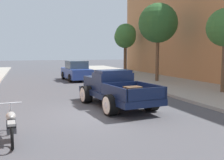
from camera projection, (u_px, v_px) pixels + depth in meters
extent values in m
plane|color=#47474C|center=(101.00, 113.00, 9.95)|extent=(140.00, 140.00, 0.00)
cube|color=#0F1938|center=(116.00, 94.00, 11.14)|extent=(2.28, 5.06, 0.24)
cube|color=#0F1938|center=(113.00, 82.00, 11.40)|extent=(1.67, 1.26, 0.80)
cube|color=#0F1938|center=(113.00, 71.00, 11.31)|extent=(1.53, 1.08, 0.12)
cube|color=#3D4C5B|center=(107.00, 77.00, 11.90)|extent=(1.32, 0.18, 0.44)
cube|color=#0F1938|center=(101.00, 82.00, 12.59)|extent=(1.47, 1.63, 0.52)
cube|color=silver|center=(95.00, 80.00, 13.31)|extent=(0.69, 0.17, 0.47)
cube|color=#0F1938|center=(132.00, 96.00, 9.87)|extent=(1.91, 2.27, 0.04)
cube|color=#0F1938|center=(113.00, 92.00, 9.50)|extent=(0.31, 2.10, 0.44)
cube|color=#0F1938|center=(150.00, 89.00, 10.19)|extent=(0.31, 2.10, 0.44)
cube|color=#0F1938|center=(147.00, 94.00, 8.94)|extent=(1.62, 0.25, 0.44)
cube|color=#0F1938|center=(120.00, 87.00, 10.76)|extent=(1.62, 0.25, 0.44)
cylinder|color=black|center=(86.00, 94.00, 11.99)|extent=(0.44, 0.83, 0.80)
cylinder|color=silver|center=(82.00, 95.00, 11.91)|extent=(0.08, 0.65, 0.66)
cylinder|color=silver|center=(82.00, 95.00, 11.91)|extent=(0.05, 0.24, 0.24)
cylinder|color=black|center=(120.00, 92.00, 12.75)|extent=(0.44, 0.83, 0.80)
cylinder|color=silver|center=(124.00, 92.00, 12.83)|extent=(0.08, 0.65, 0.66)
cylinder|color=silver|center=(124.00, 92.00, 12.84)|extent=(0.05, 0.24, 0.24)
cylinder|color=black|center=(111.00, 105.00, 9.57)|extent=(0.44, 0.83, 0.80)
cylinder|color=silver|center=(106.00, 105.00, 9.49)|extent=(0.08, 0.65, 0.66)
cylinder|color=silver|center=(106.00, 105.00, 9.48)|extent=(0.05, 0.24, 0.24)
cylinder|color=black|center=(151.00, 101.00, 10.33)|extent=(0.44, 0.83, 0.80)
cylinder|color=silver|center=(155.00, 101.00, 10.41)|extent=(0.08, 0.65, 0.66)
cylinder|color=silver|center=(155.00, 101.00, 10.41)|extent=(0.05, 0.24, 0.24)
cube|color=brown|center=(133.00, 92.00, 9.46)|extent=(0.64, 0.50, 0.40)
cube|color=#3D2D1E|center=(133.00, 92.00, 9.46)|extent=(0.62, 0.12, 0.42)
cube|color=#2D2D33|center=(133.00, 91.00, 10.22)|extent=(0.50, 0.41, 0.28)
torus|color=black|center=(11.00, 121.00, 7.53)|extent=(0.11, 0.67, 0.67)
torus|color=black|center=(12.00, 136.00, 6.20)|extent=(0.11, 0.67, 0.67)
cube|color=#4C4C51|center=(11.00, 127.00, 6.82)|extent=(0.26, 0.45, 0.28)
ellipsoid|color=gray|center=(11.00, 116.00, 7.02)|extent=(0.29, 0.53, 0.24)
cube|color=black|center=(11.00, 124.00, 6.57)|extent=(0.25, 0.57, 0.10)
cylinder|color=silver|center=(10.00, 112.00, 7.45)|extent=(0.06, 0.26, 0.58)
cylinder|color=silver|center=(10.00, 103.00, 7.31)|extent=(0.62, 0.07, 0.04)
cube|color=gray|center=(11.00, 123.00, 6.17)|extent=(0.20, 0.41, 0.06)
cube|color=#284293|center=(76.00, 73.00, 21.68)|extent=(1.98, 4.40, 0.80)
cube|color=#384C5B|center=(76.00, 65.00, 21.47)|extent=(1.64, 2.09, 0.64)
cylinder|color=black|center=(63.00, 75.00, 22.58)|extent=(0.26, 0.67, 0.66)
cylinder|color=black|center=(81.00, 75.00, 23.21)|extent=(0.26, 0.67, 0.66)
cylinder|color=black|center=(70.00, 78.00, 20.21)|extent=(0.26, 0.67, 0.66)
cylinder|color=black|center=(90.00, 77.00, 20.84)|extent=(0.26, 0.67, 0.66)
cylinder|color=brown|center=(224.00, 67.00, 14.18)|extent=(0.26, 0.26, 2.78)
cylinder|color=brown|center=(157.00, 60.00, 19.85)|extent=(0.26, 0.26, 3.30)
sphere|color=#285628|center=(158.00, 23.00, 19.55)|extent=(2.99, 2.99, 2.99)
cylinder|color=brown|center=(125.00, 60.00, 25.89)|extent=(0.26, 0.26, 2.90)
sphere|color=#33662D|center=(125.00, 37.00, 25.65)|extent=(2.17, 2.17, 2.17)
cylinder|color=brown|center=(126.00, 57.00, 28.88)|extent=(0.26, 0.26, 3.36)
sphere|color=#33662D|center=(126.00, 34.00, 28.61)|extent=(2.33, 2.33, 2.33)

